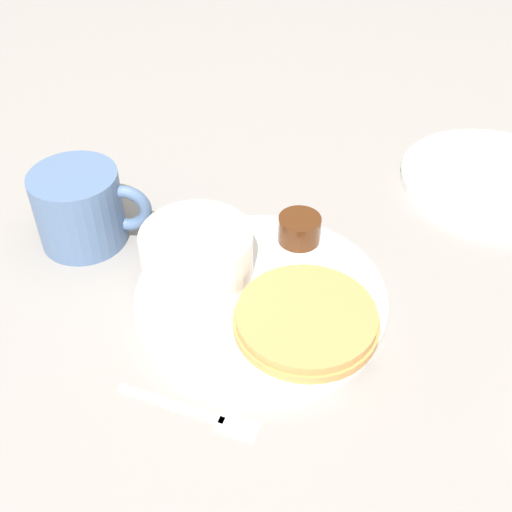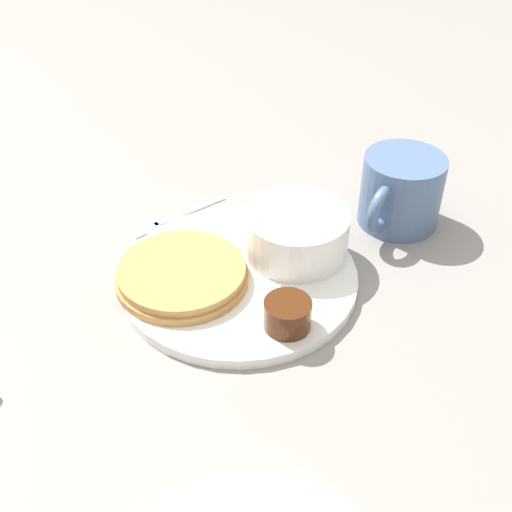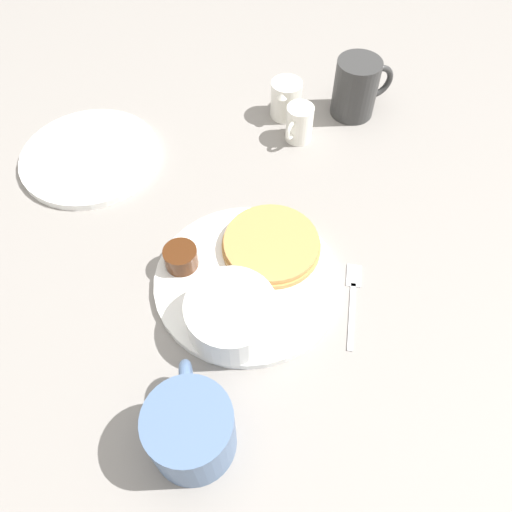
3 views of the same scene
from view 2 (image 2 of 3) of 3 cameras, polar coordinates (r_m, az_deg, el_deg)
name	(u,v)px [view 2 (image 2 of 3)]	position (r m, az deg, el deg)	size (l,w,h in m)	color
ground_plane	(239,281)	(0.70, -1.51, -2.25)	(4.00, 4.00, 0.00)	gray
plate	(239,277)	(0.69, -1.52, -1.87)	(0.26, 0.26, 0.01)	white
pancake_stack	(182,275)	(0.68, -6.59, -1.66)	(0.14, 0.14, 0.02)	#B78447
bowl	(296,232)	(0.70, 3.61, 2.18)	(0.12, 0.12, 0.05)	white
syrup_cup	(288,314)	(0.62, 2.82, -5.20)	(0.05, 0.05, 0.03)	#47230F
butter_ramekin	(319,240)	(0.71, 5.61, 1.44)	(0.05, 0.05, 0.04)	white
coffee_mug	(400,191)	(0.78, 12.69, 5.62)	(0.11, 0.11, 0.09)	slate
fork	(168,219)	(0.79, -7.83, 3.26)	(0.07, 0.13, 0.00)	silver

